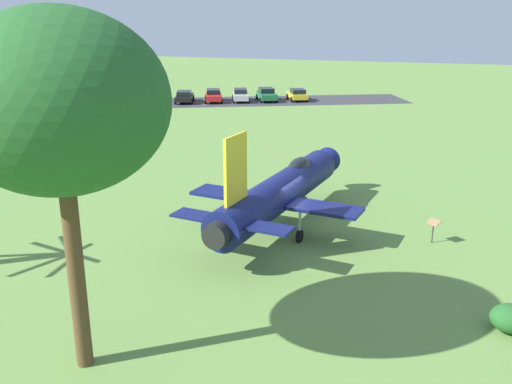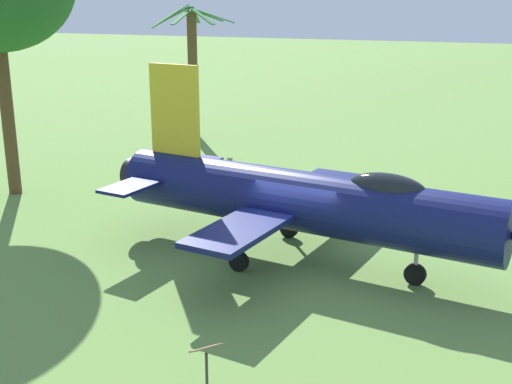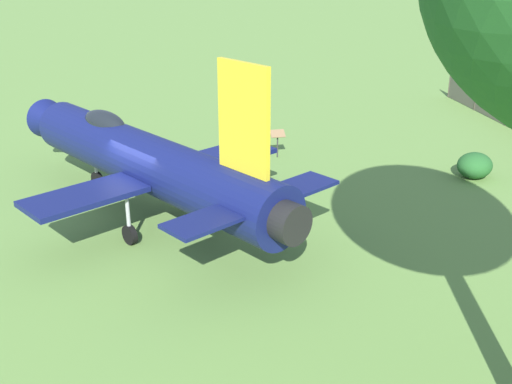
# 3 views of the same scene
# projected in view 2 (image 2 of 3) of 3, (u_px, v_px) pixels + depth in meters

# --- Properties ---
(ground_plane) EXTENTS (200.00, 200.00, 0.00)m
(ground_plane) POSITION_uv_depth(u_px,v_px,m) (300.00, 260.00, 20.03)
(ground_plane) COLOR #668E42
(display_jet) EXTENTS (8.72, 13.70, 5.60)m
(display_jet) POSITION_uv_depth(u_px,v_px,m) (313.00, 201.00, 19.31)
(display_jet) COLOR #111951
(display_jet) RESTS_ON ground_plane
(palm_tree) EXTENTS (4.84, 4.39, 7.18)m
(palm_tree) POSITION_uv_depth(u_px,v_px,m) (193.00, 69.00, 36.62)
(palm_tree) COLOR brown
(palm_tree) RESTS_ON ground_plane
(info_plaque) EXTENTS (0.71, 0.69, 1.14)m
(info_plaque) POSITION_uv_depth(u_px,v_px,m) (206.00, 355.00, 13.10)
(info_plaque) COLOR #333333
(info_plaque) RESTS_ON ground_plane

